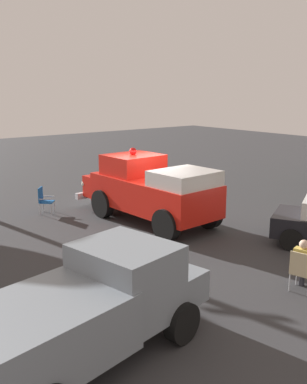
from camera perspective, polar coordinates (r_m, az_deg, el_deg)
ground_plane at (r=16.36m, az=-0.21°, el=-3.47°), size 60.00×60.00×0.00m
vintage_fire_truck at (r=15.81m, az=-0.56°, el=0.42°), size 2.59×6.06×2.59m
parked_pickup at (r=8.01m, az=-8.17°, el=-14.54°), size 5.05×2.73×1.90m
lawn_chair_near_truck at (r=11.03m, az=18.55°, el=-9.39°), size 0.60×0.60×1.02m
lawn_chair_by_car at (r=17.44m, az=-13.98°, el=-0.81°), size 0.69×0.69×1.02m
lawn_chair_spare at (r=19.07m, az=-1.85°, el=0.78°), size 0.64×0.65×1.02m
spectator_seated at (r=11.11m, az=18.83°, el=-8.66°), size 0.60×0.49×1.29m
traffic_cone at (r=10.98m, az=-2.12°, el=-10.39°), size 0.40×0.40×0.64m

